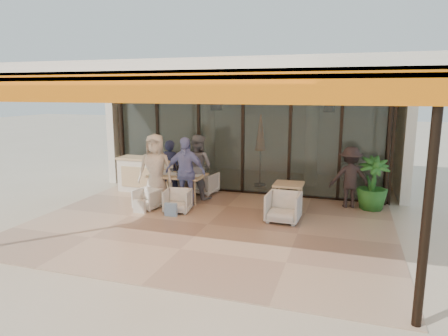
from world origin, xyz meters
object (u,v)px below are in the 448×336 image
Objects in this scene: chair_far_left at (178,179)px; side_chair at (283,206)px; standing_woman at (350,178)px; diner_cream at (156,170)px; dining_table at (177,176)px; potted_palm at (373,184)px; side_table at (289,188)px; host_counter at (149,175)px; diner_grey at (198,167)px; diner_periwinkle at (185,172)px; chair_near_left at (147,198)px; chair_far_right at (204,182)px; diner_navy at (170,168)px; chair_near_right at (178,200)px.

side_chair is (3.45, -1.86, 0.01)m from chair_far_left.
diner_cream is at bearing 2.73° from standing_woman.
potted_palm is (5.01, 0.71, -0.01)m from dining_table.
chair_far_left is 0.99× the size of side_table.
dining_table is at bearing 111.09° from chair_far_left.
host_counter reaches higher than chair_far_left.
diner_periwinkle is at bearing 107.63° from diner_grey.
chair_near_left is 1.16m from diner_periwinkle.
diner_cream is 1.18× the size of standing_woman.
side_table is at bearing 4.21° from diner_periwinkle.
chair_far_right is 0.39× the size of diner_periwinkle.
chair_far_left is (-0.41, 0.94, -0.32)m from dining_table.
chair_near_left is at bearing 8.14° from standing_woman.
diner_navy is at bearing 17.63° from diner_grey.
potted_palm is (1.97, 0.87, 0.04)m from side_table.
dining_table is 1.08m from chair_far_left.
chair_near_right is at bearing -163.15° from side_table.
host_counter is at bearing -10.03° from standing_woman.
standing_woman is at bearing -173.15° from diner_navy.
standing_woman is (4.03, -0.21, 0.44)m from chair_far_right.
chair_near_right is 2.61m from side_chair.
potted_palm is (5.42, 0.26, -0.13)m from diner_navy.
chair_near_right is 4.89m from potted_palm.
diner_periwinkle reaches higher than side_chair.
side_table is at bearing -3.10° from dining_table.
side_chair is 2.22m from standing_woman.
chair_near_right is at bearing 8.56° from chair_near_left.
standing_woman is at bearing 27.74° from chair_near_left.
chair_near_left is 0.43× the size of potted_palm.
diner_navy is 0.84m from diner_grey.
chair_far_right is 1.08m from diner_navy.
potted_palm is (4.58, 0.26, -0.22)m from diner_grey.
chair_far_left is 1.90m from chair_near_left.
chair_far_left is at bearing 177.48° from potted_palm.
diner_cream is (-0.84, -1.40, 0.58)m from chair_far_right.
dining_table is 0.62m from diner_navy.
diner_periwinkle is (0.00, -1.40, 0.56)m from chair_far_right.
host_counter is at bearing 125.82° from chair_near_right.
diner_cream is at bearing -132.26° from dining_table.
diner_grey is 2.35× the size of side_chair.
standing_woman is at bearing -173.89° from chair_far_right.
host_counter is 1.15× the size of diner_navy.
diner_navy is 2.16× the size of side_table.
host_counter is 0.86m from chair_far_left.
chair_far_right is at bearing 157.02° from side_table.
potted_palm is (1.97, 1.62, 0.30)m from side_chair.
diner_periwinkle reaches higher than chair_near_right.
host_counter is 0.85m from diner_navy.
chair_far_left is 1.27× the size of chair_near_left.
chair_far_right is at bearing -145.85° from diner_navy.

